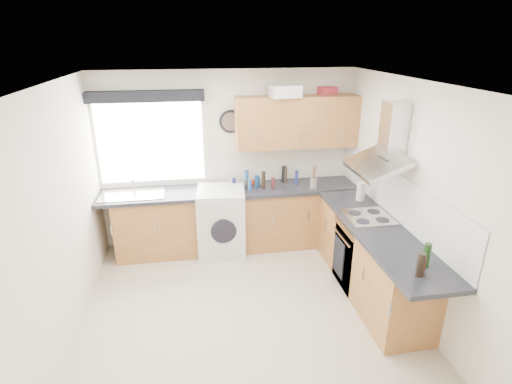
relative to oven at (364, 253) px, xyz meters
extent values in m
plane|color=beige|center=(-1.50, -0.30, -0.42)|extent=(3.60, 3.60, 0.00)
cube|color=white|center=(-1.50, -0.30, 2.08)|extent=(3.60, 3.60, 0.02)
cube|color=silver|center=(-1.50, 1.50, 0.82)|extent=(3.60, 0.02, 2.50)
cube|color=silver|center=(-1.50, -2.10, 0.82)|extent=(3.60, 0.02, 2.50)
cube|color=silver|center=(-3.30, -0.30, 0.82)|extent=(0.02, 3.60, 2.50)
cube|color=silver|center=(0.30, -0.30, 0.82)|extent=(0.02, 3.60, 2.50)
cube|color=silver|center=(-2.55, 1.49, 1.12)|extent=(1.40, 0.02, 1.10)
cube|color=black|center=(-2.55, 1.40, 1.76)|extent=(1.50, 0.18, 0.14)
cube|color=white|center=(0.29, 0.00, 0.75)|extent=(0.01, 3.00, 0.54)
cube|color=brown|center=(-1.60, 1.21, 0.01)|extent=(3.00, 0.58, 0.86)
cube|color=brown|center=(0.00, 1.20, 0.01)|extent=(0.60, 0.60, 0.86)
cube|color=brown|center=(0.01, -0.15, 0.01)|extent=(0.58, 2.10, 0.86)
cube|color=black|center=(-1.50, 1.20, 0.46)|extent=(3.60, 0.62, 0.05)
cube|color=black|center=(0.00, -0.30, 0.46)|extent=(0.62, 2.42, 0.05)
cube|color=black|center=(0.00, 0.00, 0.00)|extent=(0.56, 0.58, 0.85)
cube|color=#BABBBC|center=(0.00, 0.00, 0.49)|extent=(0.52, 0.52, 0.01)
cube|color=brown|center=(-0.55, 1.32, 1.38)|extent=(1.70, 0.35, 0.70)
cube|color=silver|center=(-1.65, 1.10, 0.05)|extent=(0.70, 0.68, 0.95)
cylinder|color=black|center=(-1.45, 1.46, 1.38)|extent=(0.32, 0.04, 0.32)
cube|color=silver|center=(-0.75, 1.22, 1.80)|extent=(0.42, 0.33, 0.16)
cube|color=#C32E3F|center=(-0.10, 1.42, 1.77)|extent=(0.26, 0.24, 0.10)
cylinder|color=slate|center=(-0.35, 1.05, 0.56)|extent=(0.12, 0.12, 0.14)
cylinder|color=silver|center=(0.12, 0.52, 0.60)|extent=(0.13, 0.13, 0.24)
cylinder|color=navy|center=(-1.27, 1.25, 0.61)|extent=(0.06, 0.06, 0.25)
cylinder|color=#B6AE9C|center=(-1.45, 1.39, 0.54)|extent=(0.05, 0.05, 0.10)
cylinder|color=navy|center=(-1.12, 1.26, 0.56)|extent=(0.07, 0.07, 0.16)
cylinder|color=#141B44|center=(-1.44, 1.35, 0.54)|extent=(0.06, 0.06, 0.11)
cylinder|color=navy|center=(-0.54, 1.26, 0.58)|extent=(0.05, 0.05, 0.20)
cylinder|color=#35271D|center=(-0.69, 1.31, 0.60)|extent=(0.04, 0.04, 0.23)
cylinder|color=black|center=(-1.05, 1.13, 0.61)|extent=(0.05, 0.05, 0.25)
cylinder|color=#511D22|center=(-0.91, 1.12, 0.57)|extent=(0.05, 0.05, 0.16)
cylinder|color=#31261B|center=(-1.28, 1.22, 0.55)|extent=(0.05, 0.05, 0.12)
cylinder|color=gray|center=(-1.07, 1.30, 0.53)|extent=(0.06, 0.06, 0.10)
cylinder|color=navy|center=(-1.24, 1.11, 0.56)|extent=(0.06, 0.06, 0.15)
cylinder|color=black|center=(-0.70, 1.38, 0.60)|extent=(0.07, 0.07, 0.24)
cylinder|color=#5E1813|center=(-0.04, -1.22, 0.57)|extent=(0.05, 0.05, 0.17)
cylinder|color=#153312|center=(0.06, -1.10, 0.60)|extent=(0.06, 0.06, 0.24)
cylinder|color=black|center=(-0.07, -1.23, 0.60)|extent=(0.07, 0.07, 0.23)
camera|label=1|loc=(-2.00, -3.99, 2.47)|focal=28.00mm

